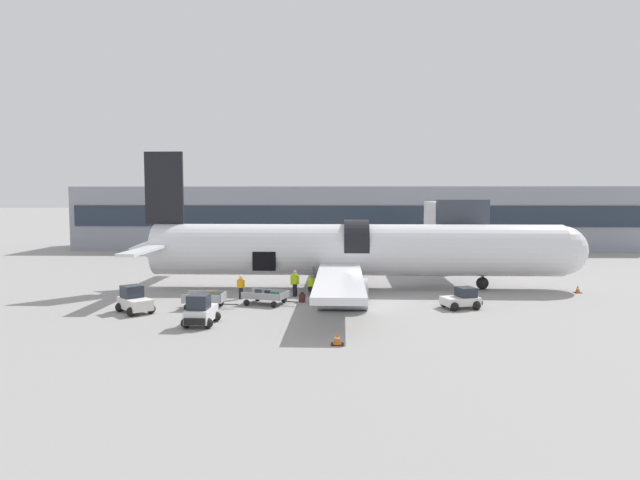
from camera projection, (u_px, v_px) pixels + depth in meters
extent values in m
plane|color=gray|center=(371.00, 303.00, 37.46)|extent=(500.00, 500.00, 0.00)
cube|color=gray|center=(356.00, 217.00, 75.96)|extent=(72.43, 11.56, 8.08)
cube|color=#232D3D|center=(358.00, 216.00, 70.11)|extent=(70.98, 0.16, 2.58)
cylinder|color=#4C4C51|center=(449.00, 256.00, 50.38)|extent=(0.60, 0.60, 3.42)
cube|color=silver|center=(450.00, 219.00, 50.12)|extent=(3.01, 11.28, 3.01)
cube|color=#333842|center=(462.00, 222.00, 45.10)|extent=(3.91, 1.60, 3.61)
cylinder|color=silver|center=(356.00, 250.00, 43.06)|extent=(30.66, 3.87, 3.87)
sphere|color=silver|center=(562.00, 251.00, 42.46)|extent=(3.68, 3.68, 3.68)
cone|color=silver|center=(156.00, 249.00, 43.66)|extent=(4.45, 3.56, 3.56)
cylinder|color=black|center=(356.00, 245.00, 42.99)|extent=(1.84, 3.88, 3.88)
cube|color=black|center=(164.00, 188.00, 43.25)|extent=(2.90, 0.28, 5.47)
cube|color=silver|center=(147.00, 249.00, 39.49)|extent=(1.21, 8.26, 0.20)
cube|color=silver|center=(181.00, 240.00, 47.71)|extent=(1.21, 8.26, 0.20)
cube|color=silver|center=(339.00, 279.00, 35.27)|extent=(2.88, 14.74, 0.40)
cube|color=silver|center=(340.00, 253.00, 51.11)|extent=(2.88, 14.74, 0.40)
cylinder|color=#B2B7BF|center=(343.00, 294.00, 35.16)|extent=(3.09, 1.96, 1.96)
cylinder|color=#B2B7BF|center=(343.00, 262.00, 51.35)|extent=(3.09, 1.96, 1.96)
cube|color=black|center=(264.00, 261.00, 41.47)|extent=(1.70, 0.12, 1.40)
cylinder|color=#56565B|center=(483.00, 273.00, 42.83)|extent=(0.22, 0.22, 1.52)
sphere|color=black|center=(482.00, 283.00, 42.89)|extent=(0.93, 0.93, 0.93)
cylinder|color=#56565B|center=(314.00, 277.00, 40.69)|extent=(0.22, 0.22, 1.52)
sphere|color=black|center=(314.00, 288.00, 40.75)|extent=(0.93, 0.93, 0.93)
cylinder|color=#56565B|center=(317.00, 268.00, 45.94)|extent=(0.22, 0.22, 1.52)
sphere|color=black|center=(317.00, 277.00, 46.01)|extent=(0.93, 0.93, 0.93)
cube|color=silver|center=(460.00, 301.00, 35.72)|extent=(2.54, 1.98, 0.49)
cube|color=#232833|center=(466.00, 292.00, 35.78)|extent=(1.31, 1.42, 0.60)
cube|color=black|center=(477.00, 301.00, 36.04)|extent=(0.49, 1.22, 0.25)
sphere|color=black|center=(476.00, 305.00, 35.31)|extent=(0.56, 0.56, 0.56)
sphere|color=black|center=(466.00, 301.00, 36.57)|extent=(0.56, 0.56, 0.56)
sphere|color=black|center=(454.00, 307.00, 34.91)|extent=(0.56, 0.56, 0.56)
sphere|color=black|center=(444.00, 303.00, 36.17)|extent=(0.56, 0.56, 0.56)
cube|color=silver|center=(201.00, 314.00, 31.28)|extent=(1.35, 2.56, 0.72)
cube|color=#232833|center=(199.00, 302.00, 30.79)|extent=(1.11, 1.17, 0.79)
cube|color=black|center=(194.00, 322.00, 30.00)|extent=(1.14, 0.16, 0.36)
sphere|color=black|center=(186.00, 323.00, 30.50)|extent=(0.56, 0.56, 0.56)
sphere|color=black|center=(208.00, 323.00, 30.42)|extent=(0.56, 0.56, 0.56)
sphere|color=black|center=(195.00, 316.00, 32.21)|extent=(0.56, 0.56, 0.56)
sphere|color=black|center=(216.00, 316.00, 32.12)|extent=(0.56, 0.56, 0.56)
cube|color=silver|center=(135.00, 303.00, 34.44)|extent=(2.66, 2.71, 0.65)
cube|color=#232833|center=(132.00, 291.00, 34.71)|extent=(1.57, 1.57, 0.72)
cube|color=black|center=(127.00, 302.00, 35.43)|extent=(0.93, 0.88, 0.32)
sphere|color=black|center=(139.00, 305.00, 35.50)|extent=(0.56, 0.56, 0.56)
sphere|color=black|center=(120.00, 307.00, 34.70)|extent=(0.56, 0.56, 0.56)
sphere|color=black|center=(151.00, 309.00, 34.22)|extent=(0.56, 0.56, 0.56)
sphere|color=black|center=(131.00, 312.00, 33.42)|extent=(0.56, 0.56, 0.56)
cube|color=#999BA0|center=(265.00, 297.00, 37.12)|extent=(3.10, 2.41, 0.05)
cube|color=#999BA0|center=(284.00, 295.00, 36.68)|extent=(0.54, 1.66, 0.37)
cube|color=#999BA0|center=(260.00, 296.00, 36.32)|extent=(2.58, 0.81, 0.37)
cube|color=#999BA0|center=(270.00, 292.00, 37.88)|extent=(2.58, 0.81, 0.37)
cube|color=#333338|center=(291.00, 302.00, 36.56)|extent=(0.89, 0.33, 0.06)
sphere|color=black|center=(274.00, 304.00, 36.03)|extent=(0.40, 0.40, 0.40)
sphere|color=black|center=(284.00, 300.00, 37.65)|extent=(0.40, 0.40, 0.40)
sphere|color=black|center=(246.00, 303.00, 36.63)|extent=(0.40, 0.40, 0.40)
sphere|color=black|center=(258.00, 298.00, 38.25)|extent=(0.40, 0.40, 0.40)
cube|color=black|center=(268.00, 294.00, 36.96)|extent=(0.40, 0.30, 0.43)
cube|color=#2D2D33|center=(258.00, 292.00, 37.50)|extent=(0.47, 0.27, 0.42)
cube|color=#14472D|center=(274.00, 295.00, 36.61)|extent=(0.59, 0.41, 0.39)
cube|color=#999BA0|center=(204.00, 301.00, 35.78)|extent=(2.56, 1.57, 0.05)
cube|color=#999BA0|center=(223.00, 297.00, 35.67)|extent=(0.11, 1.50, 0.51)
cube|color=#999BA0|center=(201.00, 299.00, 35.05)|extent=(2.47, 0.14, 0.51)
cube|color=#999BA0|center=(207.00, 295.00, 36.47)|extent=(2.47, 0.14, 0.51)
cube|color=#333338|center=(231.00, 304.00, 35.68)|extent=(0.90, 0.11, 0.06)
sphere|color=black|center=(215.00, 308.00, 35.00)|extent=(0.40, 0.40, 0.40)
sphere|color=black|center=(221.00, 303.00, 36.49)|extent=(0.40, 0.40, 0.40)
sphere|color=black|center=(187.00, 307.00, 35.12)|extent=(0.40, 0.40, 0.40)
sphere|color=black|center=(194.00, 303.00, 36.61)|extent=(0.40, 0.40, 0.40)
cube|color=olive|center=(211.00, 295.00, 35.93)|extent=(0.53, 0.34, 0.58)
cube|color=#4C1E1E|center=(194.00, 298.00, 35.59)|extent=(0.40, 0.33, 0.42)
cube|color=#14472D|center=(216.00, 297.00, 35.61)|extent=(0.55, 0.21, 0.47)
cylinder|color=black|center=(312.00, 291.00, 39.83)|extent=(0.33, 0.33, 0.75)
cylinder|color=#B7E019|center=(312.00, 282.00, 39.78)|extent=(0.42, 0.42, 0.59)
sphere|color=brown|center=(312.00, 276.00, 39.74)|extent=(0.21, 0.21, 0.21)
cylinder|color=#B7E019|center=(309.00, 283.00, 39.74)|extent=(0.13, 0.13, 0.54)
cylinder|color=#B7E019|center=(315.00, 283.00, 39.82)|extent=(0.13, 0.13, 0.54)
cylinder|color=black|center=(241.00, 293.00, 38.98)|extent=(0.30, 0.30, 0.79)
cylinder|color=orange|center=(241.00, 283.00, 38.92)|extent=(0.38, 0.38, 0.62)
sphere|color=beige|center=(241.00, 277.00, 38.89)|extent=(0.22, 0.22, 0.22)
cylinder|color=orange|center=(238.00, 284.00, 38.94)|extent=(0.12, 0.12, 0.57)
cylinder|color=orange|center=(244.00, 284.00, 38.91)|extent=(0.12, 0.12, 0.57)
cylinder|color=black|center=(295.00, 290.00, 39.92)|extent=(0.35, 0.35, 0.88)
cylinder|color=#B7E019|center=(295.00, 279.00, 39.85)|extent=(0.44, 0.44, 0.70)
sphere|color=tan|center=(295.00, 272.00, 39.81)|extent=(0.24, 0.24, 0.24)
cylinder|color=#B7E019|center=(291.00, 280.00, 39.85)|extent=(0.14, 0.14, 0.64)
cylinder|color=#B7E019|center=(298.00, 280.00, 39.87)|extent=(0.14, 0.14, 0.64)
cube|color=#4C1E1E|center=(302.00, 298.00, 37.77)|extent=(0.42, 0.35, 0.56)
cube|color=black|center=(302.00, 293.00, 37.74)|extent=(0.22, 0.11, 0.12)
cube|color=black|center=(578.00, 293.00, 41.38)|extent=(0.49, 0.49, 0.03)
cone|color=orange|center=(578.00, 289.00, 41.36)|extent=(0.37, 0.37, 0.56)
cylinder|color=white|center=(578.00, 289.00, 41.36)|extent=(0.21, 0.21, 0.07)
cube|color=black|center=(337.00, 344.00, 27.17)|extent=(0.61, 0.61, 0.03)
cone|color=orange|center=(337.00, 338.00, 27.15)|extent=(0.45, 0.45, 0.60)
cylinder|color=white|center=(337.00, 338.00, 27.15)|extent=(0.26, 0.26, 0.07)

